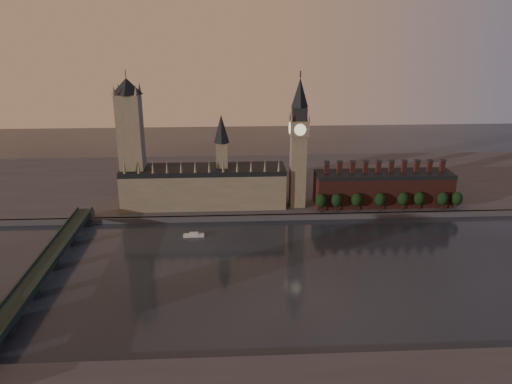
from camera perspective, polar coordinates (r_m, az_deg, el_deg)
ground at (r=308.22m, az=5.48°, el=-9.49°), size 900.00×900.00×0.00m
north_bank at (r=470.47m, az=2.39°, el=1.13°), size 900.00×182.00×4.00m
palace_of_westminster at (r=402.93m, az=-5.89°, el=0.86°), size 130.00×30.30×74.00m
victoria_tower at (r=399.84m, az=-14.09°, el=5.82°), size 24.00×24.00×108.00m
big_ben at (r=391.69m, az=4.89°, el=5.72°), size 15.00×15.00×107.00m
chimney_block at (r=417.53m, az=14.30°, el=0.46°), size 110.00×25.00×37.00m
embankment_tree_0 at (r=391.75m, az=7.45°, el=-1.00°), size 8.60×8.60×14.88m
embankment_tree_1 at (r=394.55m, az=9.19°, el=-0.94°), size 8.60×8.60×14.88m
embankment_tree_2 at (r=398.54m, az=11.44°, el=-0.88°), size 8.60×8.60×14.88m
embankment_tree_3 at (r=402.96m, az=14.00°, el=-0.85°), size 8.60×8.60×14.88m
embankment_tree_4 at (r=409.31m, az=16.45°, el=-0.76°), size 8.60×8.60×14.88m
embankment_tree_5 at (r=414.15m, az=18.15°, el=-0.70°), size 8.60×8.60×14.88m
embankment_tree_6 at (r=419.32m, az=20.55°, el=-0.74°), size 8.60×8.60×14.88m
embankment_tree_7 at (r=424.16m, az=21.98°, el=-0.70°), size 8.60×8.60×14.88m
westminster_bridge at (r=319.45m, az=-23.42°, el=-8.52°), size 14.00×200.00×11.55m
river_boat at (r=361.02m, az=-7.13°, el=-4.89°), size 14.87×4.50×2.96m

